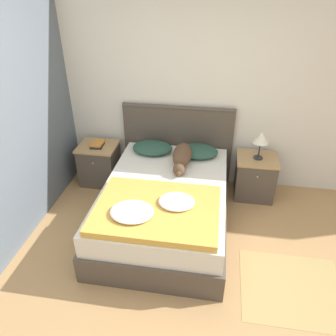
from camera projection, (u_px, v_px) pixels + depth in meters
name	position (u px, v px, depth m)	size (l,w,h in m)	color
ground_plane	(162.00, 303.00, 2.90)	(16.00, 16.00, 0.00)	tan
wall_back	(191.00, 89.00, 4.03)	(9.00, 0.06, 2.55)	silver
wall_side_left	(22.00, 113.00, 3.35)	(0.06, 3.10, 2.55)	slate
bed	(165.00, 205.00, 3.68)	(1.36, 1.94, 0.54)	#4C4238
headboard	(178.00, 142.00, 4.36)	(1.44, 0.06, 1.07)	#4C4238
nightstand_left	(100.00, 163.00, 4.44)	(0.50, 0.45, 0.55)	#4C4238
nightstand_right	(255.00, 177.00, 4.16)	(0.50, 0.45, 0.55)	#4C4238
pillow_left	(152.00, 148.00, 4.16)	(0.51, 0.39, 0.11)	#284C3D
pillow_right	(198.00, 151.00, 4.08)	(0.51, 0.39, 0.11)	#284C3D
quilt	(156.00, 209.00, 3.11)	(1.18, 0.89, 0.12)	gold
dog	(182.00, 156.00, 3.88)	(0.22, 0.69, 0.22)	brown
book_stack	(97.00, 144.00, 4.28)	(0.17, 0.22, 0.05)	#232328
table_lamp	(261.00, 139.00, 3.87)	(0.19, 0.19, 0.35)	#2D2D33
rug	(292.00, 288.00, 3.03)	(0.94, 0.84, 0.00)	tan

